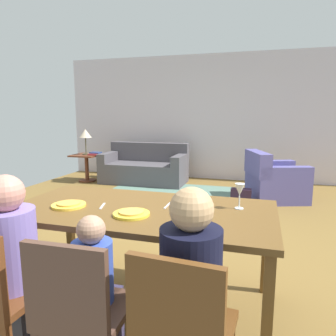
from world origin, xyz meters
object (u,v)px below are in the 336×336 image
object	(u,v)px
armchair	(273,181)
dining_chair_woman	(182,329)
person_woman	(192,302)
book_upper	(96,153)
dining_table	(141,216)
couch	(145,168)
side_table	(87,164)
table_lamp	(85,134)
person_man	(17,273)
plate_near_man	(69,205)
handbag	(241,197)
dining_chair_child	(80,309)
book_lower	(94,154)
person_child	(97,300)
plate_near_child	(131,214)

from	to	relation	value
armchair	dining_chair_woman	bearing A→B (deg)	-97.14
person_woman	book_upper	bearing A→B (deg)	124.06
dining_table	couch	bearing A→B (deg)	110.28
side_table	table_lamp	size ratio (longest dim) A/B	1.07
person_man	person_woman	bearing A→B (deg)	-0.00
plate_near_man	person_woman	bearing A→B (deg)	-27.52
side_table	book_upper	bearing A→B (deg)	9.35
side_table	plate_near_man	bearing A→B (deg)	-60.71
handbag	dining_chair_child	bearing A→B (deg)	-98.35
plate_near_man	armchair	bearing A→B (deg)	65.89
person_man	book_lower	bearing A→B (deg)	114.24
person_woman	table_lamp	distance (m)	5.59
plate_near_man	person_child	xyz separation A→B (m)	(0.53, -0.56, -0.34)
table_lamp	dining_chair_woman	bearing A→B (deg)	-55.08
person_woman	table_lamp	xyz separation A→B (m)	(-3.28, 4.51, 0.50)
plate_near_child	book_upper	distance (m)	4.78
person_man	table_lamp	distance (m)	5.05
person_child	table_lamp	size ratio (longest dim) A/B	1.71
dining_chair_woman	handbag	world-z (taller)	dining_chair_woman
dining_chair_woman	couch	xyz separation A→B (m)	(-2.03, 4.94, -0.19)
plate_near_child	handbag	distance (m)	3.23
dining_table	handbag	world-z (taller)	dining_table
person_child	side_table	bearing A→B (deg)	121.33
dining_chair_woman	table_lamp	size ratio (longest dim) A/B	1.61
table_lamp	handbag	distance (m)	3.53
table_lamp	side_table	bearing A→B (deg)	0.00
dining_chair_child	person_child	bearing A→B (deg)	90.87
book_upper	table_lamp	bearing A→B (deg)	-170.65
plate_near_child	plate_near_man	bearing A→B (deg)	173.51
dining_chair_woman	couch	size ratio (longest dim) A/B	0.50
person_child	couch	xyz separation A→B (m)	(-1.51, 4.77, -0.13)
side_table	handbag	bearing A→B (deg)	-15.24
side_table	handbag	size ratio (longest dim) A/B	1.81
person_child	side_table	xyz separation A→B (m)	(-2.75, 4.51, -0.06)
table_lamp	plate_near_man	bearing A→B (deg)	-60.71
table_lamp	book_upper	world-z (taller)	table_lamp
couch	side_table	world-z (taller)	couch
table_lamp	handbag	xyz separation A→B (m)	(3.30, -0.90, -0.88)
couch	book_upper	distance (m)	1.10
person_man	person_woman	world-z (taller)	same
dining_chair_woman	book_lower	distance (m)	5.56
person_child	plate_near_child	bearing A→B (deg)	89.92
table_lamp	dining_table	bearing A→B (deg)	-54.39
plate_near_child	table_lamp	bearing A→B (deg)	124.37
plate_near_man	person_man	size ratio (longest dim) A/B	0.23
dining_chair_child	armchair	bearing A→B (deg)	76.12
book_lower	handbag	world-z (taller)	book_lower
person_man	side_table	distance (m)	5.03
person_man	armchair	world-z (taller)	person_man
book_lower	book_upper	bearing A→B (deg)	92.32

